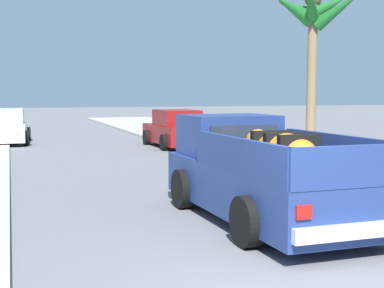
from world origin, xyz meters
name	(u,v)px	position (x,y,z in m)	size (l,w,h in m)	color
ground_plane	(294,287)	(0.00, 0.00, 0.00)	(160.00, 160.00, 0.00)	slate
sidewalk_right	(276,155)	(5.77, 12.00, 0.06)	(5.30, 60.00, 0.12)	#B2AFA8
curb_right	(243,156)	(4.52, 12.00, 0.05)	(0.16, 60.00, 0.10)	silver
pickup_truck	(260,174)	(1.10, 3.32, 0.81)	(2.31, 5.26, 1.80)	navy
car_right_near	(6,127)	(-3.26, 20.34, 0.71)	(2.21, 4.34, 1.54)	silver
car_left_mid	(176,130)	(3.45, 16.49, 0.71)	(2.11, 4.30, 1.54)	maroon
palm_tree_left_fore	(313,18)	(8.12, 13.72, 5.10)	(3.62, 3.68, 6.21)	#846B4C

